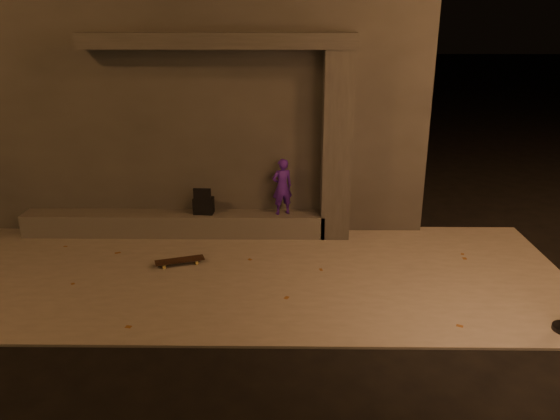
{
  "coord_description": "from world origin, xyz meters",
  "views": [
    {
      "loc": [
        0.75,
        -6.44,
        4.2
      ],
      "look_at": [
        0.64,
        2.0,
        1.19
      ],
      "focal_mm": 35.0,
      "sensor_mm": 36.0,
      "label": 1
    }
  ],
  "objects_px": {
    "skateboarder": "(282,187)",
    "backpack": "(204,204)",
    "column": "(337,147)",
    "skateboard": "(180,261)"
  },
  "relations": [
    {
      "from": "backpack",
      "to": "skateboard",
      "type": "distance_m",
      "value": 1.56
    },
    {
      "from": "column",
      "to": "backpack",
      "type": "xyz_separation_m",
      "value": [
        -2.59,
        0.0,
        -1.16
      ]
    },
    {
      "from": "skateboard",
      "to": "column",
      "type": "bearing_deg",
      "value": 8.15
    },
    {
      "from": "backpack",
      "to": "skateboard",
      "type": "xyz_separation_m",
      "value": [
        -0.24,
        -1.43,
        -0.56
      ]
    },
    {
      "from": "skateboarder",
      "to": "backpack",
      "type": "xyz_separation_m",
      "value": [
        -1.56,
        0.0,
        -0.37
      ]
    },
    {
      "from": "column",
      "to": "backpack",
      "type": "relative_size",
      "value": 6.56
    },
    {
      "from": "column",
      "to": "skateboarder",
      "type": "bearing_deg",
      "value": 180.0
    },
    {
      "from": "skateboarder",
      "to": "backpack",
      "type": "height_order",
      "value": "skateboarder"
    },
    {
      "from": "column",
      "to": "backpack",
      "type": "height_order",
      "value": "column"
    },
    {
      "from": "column",
      "to": "skateboard",
      "type": "xyz_separation_m",
      "value": [
        -2.83,
        -1.43,
        -1.72
      ]
    }
  ]
}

